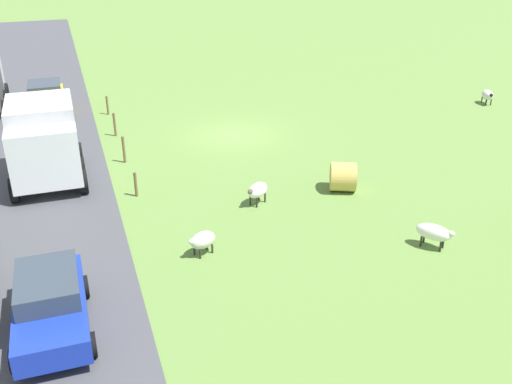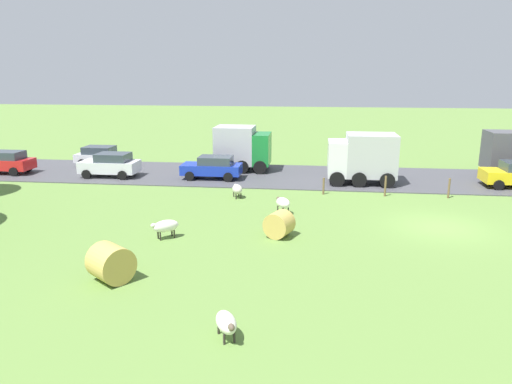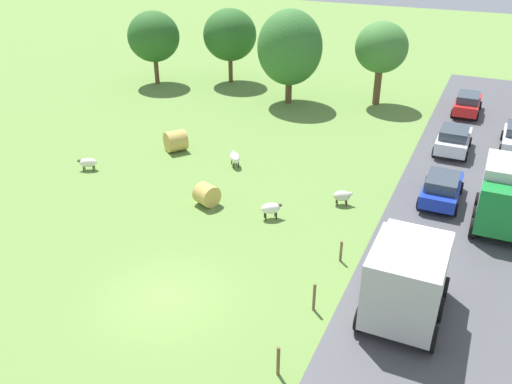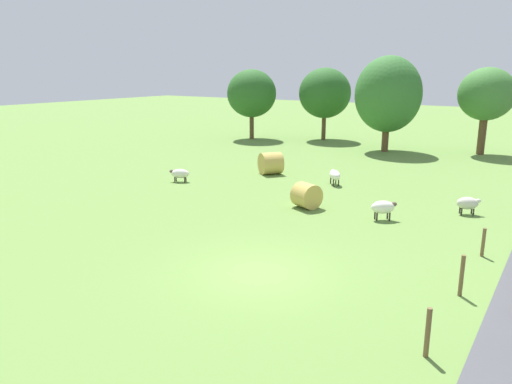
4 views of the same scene
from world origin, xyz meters
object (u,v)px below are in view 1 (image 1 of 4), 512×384
(sheep_2, at_px, (203,240))
(truck_0, at_px, (44,141))
(sheep_0, at_px, (258,190))
(sheep_4, at_px, (434,232))
(car_4, at_px, (46,98))
(hay_bale_1, at_px, (343,177))
(sheep_3, at_px, (488,95))
(car_1, at_px, (50,303))

(sheep_2, bearing_deg, truck_0, -58.60)
(sheep_0, xyz_separation_m, truck_0, (7.57, -4.76, 1.23))
(sheep_0, bearing_deg, sheep_4, 132.31)
(sheep_4, distance_m, truck_0, 15.57)
(car_4, bearing_deg, hay_bale_1, 127.85)
(sheep_2, xyz_separation_m, sheep_3, (-19.94, -10.98, 0.03))
(sheep_2, height_order, truck_0, truck_0)
(sheep_2, height_order, sheep_4, sheep_4)
(hay_bale_1, bearing_deg, car_1, 25.87)
(sheep_2, xyz_separation_m, sheep_4, (-7.41, 2.06, 0.05))
(sheep_4, relative_size, hay_bale_1, 1.08)
(sheep_0, height_order, car_4, car_4)
(sheep_4, xyz_separation_m, car_1, (12.16, 0.44, 0.30))
(car_4, bearing_deg, sheep_0, 117.46)
(truck_0, xyz_separation_m, car_1, (0.06, 10.17, -0.94))
(sheep_0, distance_m, car_1, 9.36)
(sheep_0, height_order, sheep_2, sheep_0)
(car_1, bearing_deg, car_4, -90.28)
(sheep_0, height_order, car_1, car_1)
(truck_0, bearing_deg, sheep_0, 147.85)
(sheep_2, xyz_separation_m, hay_bale_1, (-6.56, -2.99, 0.07))
(sheep_2, xyz_separation_m, car_4, (4.65, -17.41, 0.39))
(sheep_0, relative_size, hay_bale_1, 0.97)
(car_1, relative_size, car_4, 1.03)
(sheep_0, height_order, truck_0, truck_0)
(sheep_0, bearing_deg, sheep_2, 45.20)
(truck_0, bearing_deg, hay_bale_1, 157.39)
(hay_bale_1, height_order, truck_0, truck_0)
(sheep_3, bearing_deg, hay_bale_1, 30.86)
(sheep_3, xyz_separation_m, truck_0, (24.63, 3.31, 1.26))
(truck_0, height_order, car_1, truck_0)
(sheep_0, distance_m, sheep_3, 18.87)
(car_1, bearing_deg, hay_bale_1, -154.13)
(sheep_2, height_order, hay_bale_1, hay_bale_1)
(sheep_2, bearing_deg, car_1, 27.74)
(car_4, bearing_deg, sheep_4, 121.78)
(truck_0, xyz_separation_m, car_4, (-0.04, -9.74, -0.90))
(truck_0, distance_m, car_4, 9.78)
(car_4, bearing_deg, sheep_2, 104.94)
(hay_bale_1, bearing_deg, sheep_2, 24.47)
(sheep_0, height_order, hay_bale_1, hay_bale_1)
(car_1, bearing_deg, sheep_0, -144.69)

